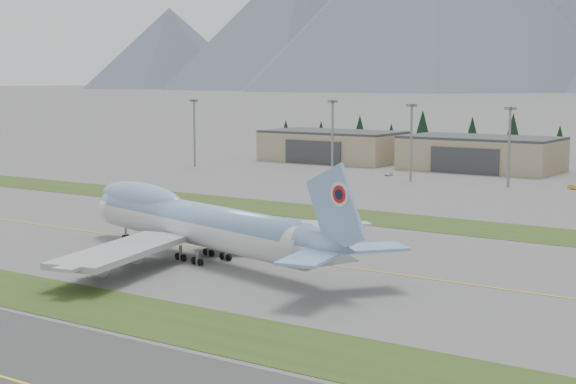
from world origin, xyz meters
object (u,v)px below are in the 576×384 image
Objects in this scene: hangar_center at (481,153)px; service_vehicle_b at (575,189)px; service_vehicle_a at (389,176)px; hangar_left at (333,146)px; boeing_747_freighter at (197,223)px.

service_vehicle_b is (39.44, -32.61, -5.39)m from hangar_center.
hangar_center is 15.00× the size of service_vehicle_a.
hangar_left is 100.06m from service_vehicle_b.
boeing_747_freighter is at bearing -70.83° from service_vehicle_a.
hangar_center is 51.46m from service_vehicle_b.
service_vehicle_a is (-16.50, -30.71, -5.39)m from hangar_center.
service_vehicle_a is (-32.94, 127.00, -5.88)m from boeing_747_freighter.
hangar_center is at bearing 110.48° from boeing_747_freighter.
boeing_747_freighter is 1.41× the size of hangar_left.
boeing_747_freighter reaches higher than service_vehicle_b.
boeing_747_freighter is 1.41× the size of hangar_center.
service_vehicle_b reaches higher than service_vehicle_a.
service_vehicle_a is 55.97m from service_vehicle_b.
boeing_747_freighter is 17.29× the size of service_vehicle_b.
hangar_left is (-71.44, 157.72, -0.49)m from boeing_747_freighter.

